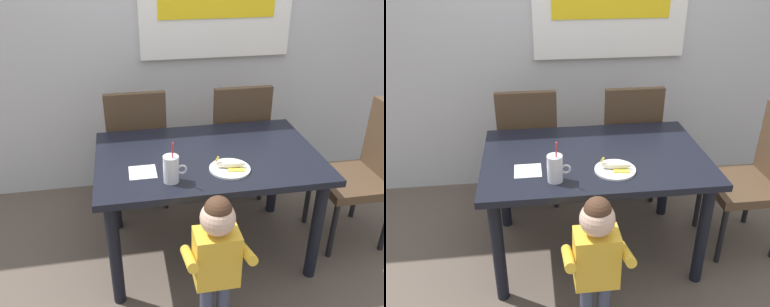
# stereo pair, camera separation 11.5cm
# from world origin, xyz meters

# --- Properties ---
(ground_plane) EXTENTS (24.00, 24.00, 0.00)m
(ground_plane) POSITION_xyz_m (0.00, 0.00, 0.00)
(ground_plane) COLOR brown
(back_wall) EXTENTS (6.40, 0.17, 2.90)m
(back_wall) POSITION_xyz_m (0.00, 1.02, 1.45)
(back_wall) COLOR silver
(back_wall) RESTS_ON ground
(dining_table) EXTENTS (1.33, 0.86, 0.73)m
(dining_table) POSITION_xyz_m (0.00, 0.00, 0.62)
(dining_table) COLOR black
(dining_table) RESTS_ON ground
(dining_chair_left) EXTENTS (0.44, 0.44, 0.96)m
(dining_chair_left) POSITION_xyz_m (-0.40, 0.63, 0.54)
(dining_chair_left) COLOR #4C3826
(dining_chair_left) RESTS_ON ground
(dining_chair_right) EXTENTS (0.44, 0.45, 0.96)m
(dining_chair_right) POSITION_xyz_m (0.36, 0.62, 0.54)
(dining_chair_right) COLOR #4C3826
(dining_chair_right) RESTS_ON ground
(dining_chair_far) EXTENTS (0.44, 0.44, 0.96)m
(dining_chair_far) POSITION_xyz_m (1.06, -0.03, 0.54)
(dining_chair_far) COLOR #4C3826
(dining_chair_far) RESTS_ON ground
(toddler_standing) EXTENTS (0.33, 0.24, 0.84)m
(toddler_standing) POSITION_xyz_m (-0.09, -0.63, 0.53)
(toddler_standing) COLOR #3F4760
(toddler_standing) RESTS_ON ground
(milk_cup) EXTENTS (0.13, 0.09, 0.25)m
(milk_cup) POSITION_xyz_m (-0.26, -0.27, 0.79)
(milk_cup) COLOR silver
(milk_cup) RESTS_ON dining_table
(snack_plate) EXTENTS (0.23, 0.23, 0.01)m
(snack_plate) POSITION_xyz_m (0.08, -0.20, 0.73)
(snack_plate) COLOR white
(snack_plate) RESTS_ON dining_table
(peeled_banana) EXTENTS (0.17, 0.12, 0.07)m
(peeled_banana) POSITION_xyz_m (0.09, -0.20, 0.76)
(peeled_banana) COLOR #F4EAC6
(peeled_banana) RESTS_ON snack_plate
(paper_napkin) EXTENTS (0.15, 0.15, 0.00)m
(paper_napkin) POSITION_xyz_m (-0.40, -0.15, 0.73)
(paper_napkin) COLOR white
(paper_napkin) RESTS_ON dining_table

